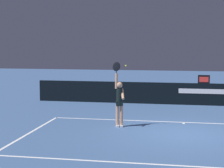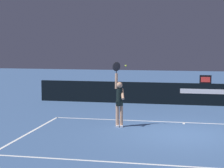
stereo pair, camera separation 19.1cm
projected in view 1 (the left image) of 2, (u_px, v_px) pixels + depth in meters
ground_plane at (183, 134)px, 13.46m from camera, size 60.00×60.00×0.00m
court_lines at (183, 139)px, 12.74m from camera, size 10.42×5.63×0.00m
back_wall at (185, 94)px, 19.73m from camera, size 15.10×0.18×1.08m
speed_display at (204, 79)px, 19.48m from camera, size 0.56×0.19×0.41m
tennis_player at (119, 100)px, 14.52m from camera, size 0.50×0.46×2.41m
tennis_ball at (126, 66)px, 14.37m from camera, size 0.07×0.07×0.07m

